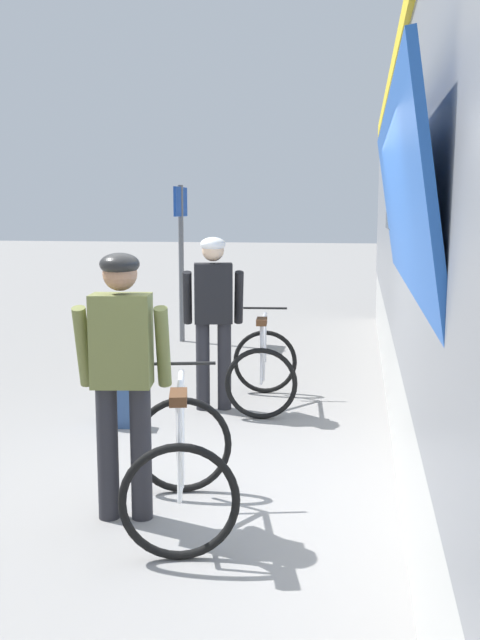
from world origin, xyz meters
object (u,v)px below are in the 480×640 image
object	(u,v)px
cyclist_near_in_olive	(122,363)
bicycle_far_silver	(263,368)
platform_sign_post	(181,237)
bicycle_near_white	(181,464)
cyclist_far_in_dark	(213,308)
backpack_on_platform	(117,406)

from	to	relation	value
cyclist_near_in_olive	bicycle_far_silver	distance (m)	3.03
bicycle_far_silver	platform_sign_post	size ratio (longest dim) A/B	0.47
bicycle_near_white	cyclist_far_in_dark	bearing A→B (deg)	97.10
bicycle_far_silver	backpack_on_platform	bearing A→B (deg)	-142.57
cyclist_near_in_olive	backpack_on_platform	world-z (taller)	cyclist_near_in_olive
cyclist_far_in_dark	backpack_on_platform	xyz separation A→B (m)	(-0.78, -0.74, -0.85)
cyclist_far_in_dark	bicycle_near_white	world-z (taller)	cyclist_far_in_dark
platform_sign_post	bicycle_near_white	bearing A→B (deg)	-76.00
bicycle_far_silver	platform_sign_post	world-z (taller)	platform_sign_post
backpack_on_platform	platform_sign_post	distance (m)	4.69
cyclist_far_in_dark	bicycle_near_white	size ratio (longest dim) A/B	1.47
bicycle_near_white	backpack_on_platform	size ratio (longest dim) A/B	3.01
bicycle_near_white	platform_sign_post	world-z (taller)	platform_sign_post
cyclist_near_in_olive	platform_sign_post	size ratio (longest dim) A/B	0.73
cyclist_far_in_dark	bicycle_far_silver	xyz separation A→B (m)	(0.48, 0.22, -0.65)
cyclist_far_in_dark	bicycle_far_silver	world-z (taller)	cyclist_far_in_dark
cyclist_near_in_olive	cyclist_far_in_dark	size ratio (longest dim) A/B	1.00
bicycle_near_white	platform_sign_post	xyz separation A→B (m)	(-1.60, 6.41, 1.22)
cyclist_far_in_dark	platform_sign_post	size ratio (longest dim) A/B	0.73
bicycle_far_silver	backpack_on_platform	xyz separation A→B (m)	(-1.26, -0.96, -0.20)
cyclist_near_in_olive	bicycle_near_white	xyz separation A→B (m)	(0.39, -0.02, -0.65)
cyclist_near_in_olive	bicycle_near_white	world-z (taller)	cyclist_near_in_olive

